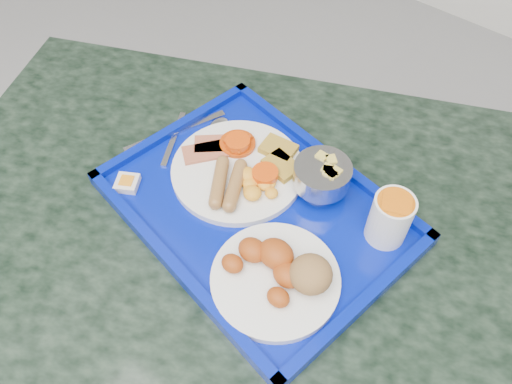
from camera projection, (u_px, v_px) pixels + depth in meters
table at (254, 278)px, 0.93m from camera, size 1.31×1.14×0.69m
tray at (256, 209)px, 0.80m from camera, size 0.51×0.41×0.03m
main_plate at (241, 169)px, 0.83m from camera, size 0.22×0.22×0.03m
bread_plate at (281, 274)px, 0.70m from camera, size 0.19×0.19×0.06m
fruit_bowl at (322, 175)px, 0.78m from camera, size 0.09×0.09×0.06m
juice_cup at (390, 218)px, 0.73m from camera, size 0.06×0.06×0.09m
spoon at (206, 128)px, 0.89m from camera, size 0.10×0.16×0.01m
knife at (176, 131)px, 0.89m from camera, size 0.08×0.18×0.00m
jam_packet at (127, 183)px, 0.82m from camera, size 0.05×0.05×0.01m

